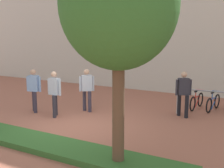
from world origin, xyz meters
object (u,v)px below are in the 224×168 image
object	(u,v)px
person_suited_dark	(183,91)
person_shirt_blue	(54,91)
bollard_steel	(179,103)
person_shirt_white	(87,87)
bike_rack_cluster	(222,103)
person_casual_tan	(34,88)
tree_sidewalk	(119,6)

from	to	relation	value
person_suited_dark	person_shirt_blue	xyz separation A→B (m)	(-4.25, -2.25, 0.00)
bollard_steel	person_suited_dark	bearing A→B (deg)	-51.83
bollard_steel	person_shirt_white	xyz separation A→B (m)	(-3.34, -1.39, 0.53)
bike_rack_cluster	bollard_steel	distance (m)	1.84
person_casual_tan	person_shirt_blue	bearing A→B (deg)	-5.14
bollard_steel	person_casual_tan	bearing A→B (deg)	-154.50
person_suited_dark	person_shirt_white	bearing A→B (deg)	-163.14
person_shirt_blue	bollard_steel	bearing A→B (deg)	32.46
tree_sidewalk	bollard_steel	xyz separation A→B (m)	(0.06, 5.02, -3.23)
bike_rack_cluster	tree_sidewalk	bearing A→B (deg)	-103.62
bike_rack_cluster	bollard_steel	bearing A→B (deg)	-141.25
bike_rack_cluster	person_shirt_white	distance (m)	5.44
tree_sidewalk	person_suited_dark	size ratio (longest dim) A/B	2.98
bike_rack_cluster	person_shirt_white	bearing A→B (deg)	-152.03
tree_sidewalk	person_casual_tan	world-z (taller)	tree_sidewalk
bike_rack_cluster	bollard_steel	size ratio (longest dim) A/B	2.95
bollard_steel	person_casual_tan	xyz separation A→B (m)	(-5.14, -2.45, 0.53)
tree_sidewalk	person_suited_dark	bearing A→B (deg)	86.36
tree_sidewalk	bollard_steel	distance (m)	5.97
tree_sidewalk	person_shirt_blue	size ratio (longest dim) A/B	2.98
bike_rack_cluster	person_shirt_white	world-z (taller)	person_shirt_white
tree_sidewalk	bike_rack_cluster	bearing A→B (deg)	76.38
tree_sidewalk	person_casual_tan	distance (m)	6.30
bike_rack_cluster	person_shirt_blue	xyz separation A→B (m)	(-5.45, -3.70, 0.64)
tree_sidewalk	bollard_steel	world-z (taller)	tree_sidewalk
tree_sidewalk	person_shirt_white	distance (m)	5.59
bollard_steel	person_shirt_white	bearing A→B (deg)	-157.47
tree_sidewalk	bike_rack_cluster	distance (m)	7.17
bike_rack_cluster	person_shirt_white	xyz separation A→B (m)	(-4.77, -2.54, 0.64)
bike_rack_cluster	bollard_steel	xyz separation A→B (m)	(-1.43, -1.15, 0.10)
tree_sidewalk	person_shirt_blue	xyz separation A→B (m)	(-3.95, 2.46, -2.70)
tree_sidewalk	bollard_steel	size ratio (longest dim) A/B	5.70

